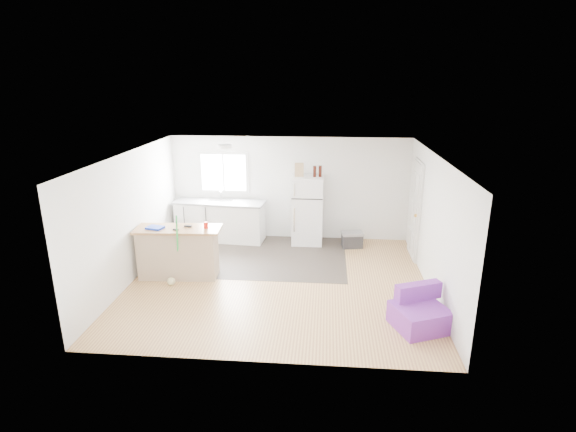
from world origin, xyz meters
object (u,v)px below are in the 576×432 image
object	(u,v)px
cooler	(352,239)
mop	(173,273)
refrigerator	(307,210)
kitchen_cabinets	(220,220)
peninsula	(178,252)
blue_tray	(155,228)
cardboard_box	(299,170)
cleaner_jug	(189,271)
bottle_right	(320,171)
bottle_left	(315,171)
red_cup	(206,225)
purple_seat	(419,313)

from	to	relation	value
cooler	mop	xyz separation A→B (m)	(-3.40, -2.20, 0.05)
refrigerator	cooler	bearing A→B (deg)	-12.45
kitchen_cabinets	refrigerator	size ratio (longest dim) A/B	1.37
refrigerator	mop	world-z (taller)	refrigerator
peninsula	blue_tray	size ratio (longest dim) A/B	5.44
cardboard_box	cooler	bearing A→B (deg)	-9.11
kitchen_cabinets	cleaner_jug	bearing A→B (deg)	-88.27
bottle_right	mop	bearing A→B (deg)	-137.84
peninsula	bottle_left	world-z (taller)	bottle_left
red_cup	bottle_right	bearing A→B (deg)	43.97
cooler	mop	bearing A→B (deg)	-156.29
blue_tray	purple_seat	bearing A→B (deg)	-16.87
red_cup	refrigerator	bearing A→B (deg)	48.26
peninsula	mop	size ratio (longest dim) A/B	1.19
cooler	mop	world-z (taller)	mop
cooler	cleaner_jug	xyz separation A→B (m)	(-3.19, -1.92, -0.05)
peninsula	cardboard_box	distance (m)	3.22
kitchen_cabinets	purple_seat	xyz separation A→B (m)	(3.93, -3.55, -0.25)
cardboard_box	bottle_left	xyz separation A→B (m)	(0.34, -0.04, -0.02)
cooler	purple_seat	bearing A→B (deg)	-84.64
mop	purple_seat	bearing A→B (deg)	-41.21
kitchen_cabinets	cooler	world-z (taller)	kitchen_cabinets
red_cup	cardboard_box	size ratio (longest dim) A/B	0.40
kitchen_cabinets	mop	xyz separation A→B (m)	(-0.33, -2.44, -0.25)
cooler	kitchen_cabinets	bearing A→B (deg)	166.44
refrigerator	cleaner_jug	world-z (taller)	refrigerator
purple_seat	cleaner_jug	xyz separation A→B (m)	(-4.05, 1.40, -0.09)
peninsula	cardboard_box	bearing A→B (deg)	39.79
purple_seat	peninsula	bearing A→B (deg)	138.35
blue_tray	cooler	bearing A→B (deg)	26.85
bottle_left	bottle_right	xyz separation A→B (m)	(0.12, 0.04, 0.00)
kitchen_cabinets	blue_tray	size ratio (longest dim) A/B	7.15
bottle_left	red_cup	bearing A→B (deg)	-134.84
refrigerator	bottle_left	xyz separation A→B (m)	(0.15, -0.06, 0.91)
peninsula	purple_seat	distance (m)	4.51
cleaner_jug	blue_tray	size ratio (longest dim) A/B	1.03
peninsula	red_cup	size ratio (longest dim) A/B	13.59
purple_seat	blue_tray	world-z (taller)	blue_tray
kitchen_cabinets	mop	distance (m)	2.47
mop	cooler	bearing A→B (deg)	6.42
cooler	blue_tray	world-z (taller)	blue_tray
cooler	cleaner_jug	bearing A→B (deg)	-158.18
cooler	red_cup	xyz separation A→B (m)	(-2.84, -1.81, 0.86)
mop	cardboard_box	bearing A→B (deg)	21.19
kitchen_cabinets	blue_tray	xyz separation A→B (m)	(-0.71, -2.15, 0.52)
bottle_left	cardboard_box	bearing A→B (deg)	173.93
cardboard_box	bottle_right	bearing A→B (deg)	-0.01
mop	red_cup	size ratio (longest dim) A/B	11.38
bottle_left	cooler	bearing A→B (deg)	-10.29
kitchen_cabinets	cooler	size ratio (longest dim) A/B	4.18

